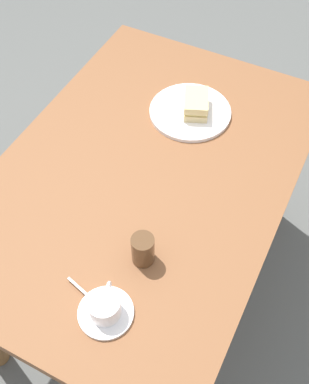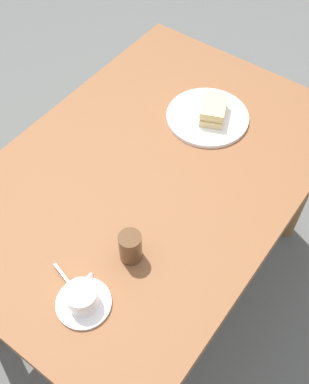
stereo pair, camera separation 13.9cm
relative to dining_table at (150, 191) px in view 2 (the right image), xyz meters
The scene contains 8 objects.
ground_plane 0.65m from the dining_table, ahead, with size 6.00×6.00×0.00m, color #5B5C59.
dining_table is the anchor object (origin of this frame).
sandwich_plate 0.33m from the dining_table, ahead, with size 0.29×0.29×0.01m, color white.
sandwich_front 0.35m from the dining_table, ahead, with size 0.15×0.12×0.06m.
coffee_saucer 0.50m from the dining_table, 164.17° to the right, with size 0.15×0.15×0.01m, color white.
coffee_cup 0.51m from the dining_table, 164.18° to the right, with size 0.11×0.08×0.06m.
spoon 0.47m from the dining_table, behind, with size 0.04×0.10×0.01m.
drinking_glass 0.36m from the dining_table, 152.97° to the right, with size 0.06×0.06×0.10m, color brown.
Camera 2 is at (-0.76, -0.58, 1.92)m, focal length 43.79 mm.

